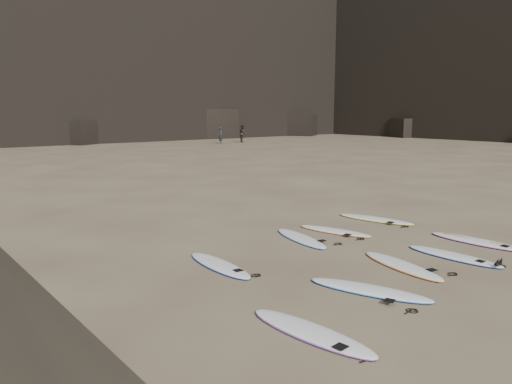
% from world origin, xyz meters
% --- Properties ---
extents(ground, '(240.00, 240.00, 0.00)m').
position_xyz_m(ground, '(0.00, 0.00, 0.00)').
color(ground, '#897559').
rests_on(ground, ground).
extents(surfboard_0, '(0.81, 2.45, 0.09)m').
position_xyz_m(surfboard_0, '(-4.35, -1.19, 0.04)').
color(surfboard_0, white).
rests_on(surfboard_0, ground).
extents(surfboard_1, '(1.38, 2.48, 0.09)m').
position_xyz_m(surfboard_1, '(-2.18, -0.58, 0.04)').
color(surfboard_1, white).
rests_on(surfboard_1, ground).
extents(surfboard_2, '(1.06, 2.44, 0.09)m').
position_xyz_m(surfboard_2, '(-0.40, -0.05, 0.04)').
color(surfboard_2, white).
rests_on(surfboard_2, ground).
extents(surfboard_3, '(0.62, 2.37, 0.08)m').
position_xyz_m(surfboard_3, '(1.17, -0.37, 0.04)').
color(surfboard_3, white).
rests_on(surfboard_3, ground).
extents(surfboard_4, '(0.74, 2.61, 0.09)m').
position_xyz_m(surfboard_4, '(2.88, -0.07, 0.05)').
color(surfboard_4, white).
rests_on(surfboard_4, ground).
extents(surfboard_5, '(0.68, 2.35, 0.08)m').
position_xyz_m(surfboard_5, '(-3.55, 2.50, 0.04)').
color(surfboard_5, white).
rests_on(surfboard_5, ground).
extents(surfboard_6, '(1.08, 2.41, 0.08)m').
position_xyz_m(surfboard_6, '(-0.50, 3.08, 0.04)').
color(surfboard_6, white).
rests_on(surfboard_6, ground).
extents(surfboard_7, '(1.08, 2.32, 0.08)m').
position_xyz_m(surfboard_7, '(0.83, 3.08, 0.04)').
color(surfboard_7, white).
rests_on(surfboard_7, ground).
extents(surfboard_8, '(1.15, 2.59, 0.09)m').
position_xyz_m(surfboard_8, '(2.98, 3.33, 0.05)').
color(surfboard_8, white).
rests_on(surfboard_8, ground).
extents(person_a, '(0.74, 0.71, 1.70)m').
position_xyz_m(person_a, '(20.13, 36.85, 0.85)').
color(person_a, black).
rests_on(person_a, ground).
extents(person_b, '(1.05, 1.14, 1.90)m').
position_xyz_m(person_b, '(23.11, 37.00, 0.95)').
color(person_b, black).
rests_on(person_b, ground).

